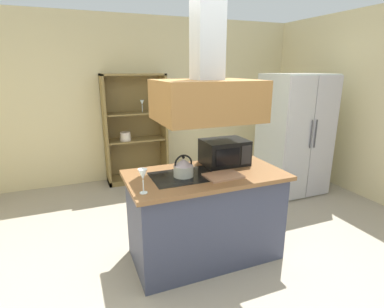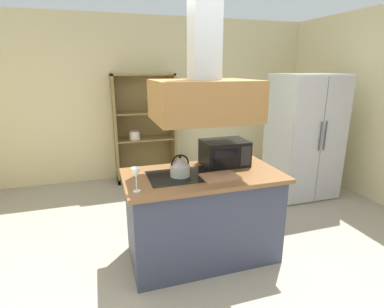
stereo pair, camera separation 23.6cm
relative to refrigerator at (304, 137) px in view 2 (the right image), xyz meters
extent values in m
plane|color=gray|center=(-2.08, -1.39, -0.90)|extent=(7.80, 7.80, 0.00)
cube|color=beige|center=(-2.08, 1.61, 0.45)|extent=(6.00, 0.12, 2.70)
cube|color=#3A3E56|center=(-1.97, -1.08, -0.47)|extent=(1.44, 0.73, 0.86)
cube|color=brown|center=(-1.97, -1.08, -0.02)|extent=(1.52, 0.81, 0.04)
cube|color=black|center=(-2.19, -1.08, 0.00)|extent=(0.60, 0.45, 0.00)
cube|color=olive|center=(-1.97, -1.08, 0.70)|extent=(0.90, 0.70, 0.36)
cube|color=#B6BBC0|center=(-1.97, -1.08, 1.34)|extent=(0.24, 0.24, 0.92)
cube|color=#BBC2BB|center=(0.00, 0.01, 0.00)|extent=(0.90, 0.72, 1.80)
cube|color=#BBBABF|center=(-0.23, -0.36, 0.00)|extent=(0.44, 0.03, 1.76)
cube|color=#B8B5BF|center=(0.22, -0.36, 0.00)|extent=(0.44, 0.03, 1.76)
cylinder|color=#4C4C51|center=(-0.04, -0.39, 0.09)|extent=(0.02, 0.02, 0.40)
cylinder|color=#4C4C51|center=(0.04, -0.39, 0.09)|extent=(0.02, 0.02, 0.40)
cube|color=olive|center=(-2.63, 1.35, 0.00)|extent=(0.04, 0.40, 1.79)
cube|color=olive|center=(-1.66, 1.35, 0.00)|extent=(0.04, 0.40, 1.79)
cube|color=olive|center=(-2.14, 1.35, 0.88)|extent=(1.01, 0.40, 0.03)
cube|color=olive|center=(-2.14, 1.35, -0.86)|extent=(1.01, 0.40, 0.08)
cube|color=olive|center=(-2.14, 1.54, 0.00)|extent=(1.01, 0.02, 1.79)
cube|color=olive|center=(-2.14, 1.35, -0.18)|extent=(0.93, 0.36, 0.02)
cube|color=olive|center=(-2.14, 1.35, 0.26)|extent=(0.93, 0.36, 0.02)
cylinder|color=beige|center=(-2.33, 1.30, -0.15)|extent=(0.18, 0.18, 0.05)
cylinder|color=beige|center=(-2.33, 1.30, -0.10)|extent=(0.17, 0.17, 0.05)
cylinder|color=beige|center=(-2.33, 1.30, -0.06)|extent=(0.16, 0.16, 0.05)
cylinder|color=silver|center=(-2.02, 1.31, 0.34)|extent=(0.01, 0.01, 0.12)
cone|color=silver|center=(-2.02, 1.31, 0.44)|extent=(0.07, 0.07, 0.08)
cylinder|color=silver|center=(-1.86, 1.31, 0.34)|extent=(0.01, 0.01, 0.12)
cone|color=silver|center=(-1.86, 1.31, 0.44)|extent=(0.07, 0.07, 0.08)
cylinder|color=#B8BFB6|center=(-2.19, -1.08, 0.06)|extent=(0.19, 0.19, 0.10)
cone|color=#BCB5C9|center=(-2.19, -1.08, 0.14)|extent=(0.18, 0.18, 0.07)
sphere|color=black|center=(-2.19, -1.08, 0.19)|extent=(0.03, 0.03, 0.03)
torus|color=black|center=(-2.19, -1.08, 0.13)|extent=(0.17, 0.02, 0.17)
cube|color=tan|center=(-1.85, -1.22, 0.01)|extent=(0.35, 0.26, 0.02)
cube|color=black|center=(-1.66, -0.88, 0.13)|extent=(0.46, 0.34, 0.26)
cube|color=black|center=(-1.72, -1.05, 0.13)|extent=(0.26, 0.01, 0.17)
cube|color=#262628|center=(-1.50, -1.05, 0.13)|extent=(0.11, 0.01, 0.20)
cylinder|color=silver|center=(-2.63, -1.32, 0.00)|extent=(0.06, 0.06, 0.01)
cylinder|color=silver|center=(-2.63, -1.32, 0.06)|extent=(0.01, 0.01, 0.11)
cone|color=silver|center=(-2.63, -1.32, 0.16)|extent=(0.08, 0.08, 0.09)
camera|label=1|loc=(-3.11, -3.56, 0.98)|focal=28.13mm
camera|label=2|loc=(-2.89, -3.64, 0.98)|focal=28.13mm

